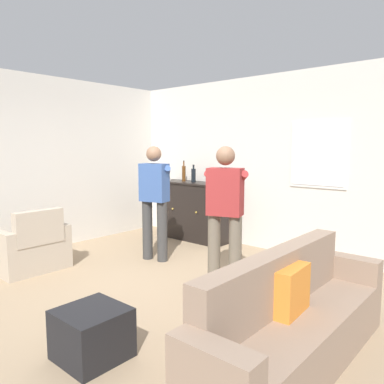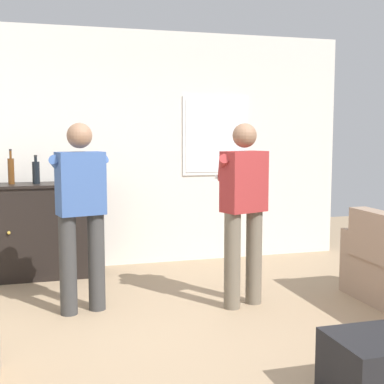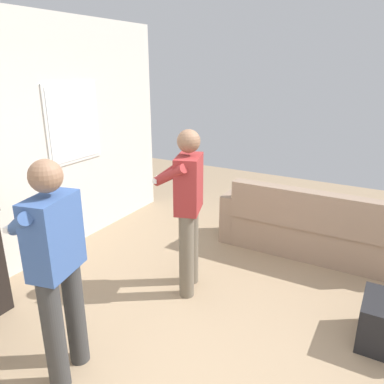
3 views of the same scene
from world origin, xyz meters
TOP-DOWN VIEW (x-y plane):
  - ground at (0.00, 0.00)m, footprint 10.40×10.40m
  - wall_back_with_window at (0.02, 2.66)m, footprint 5.20×0.15m
  - sideboard_cabinet at (-1.21, 2.30)m, footprint 1.43×0.49m
  - bottle_wine_green at (-1.45, 2.33)m, footprint 0.07×0.07m
  - bottle_liquor_amber at (-1.20, 2.31)m, footprint 0.08×0.08m
  - ottoman at (0.71, -1.13)m, footprint 0.50×0.50m
  - person_standing_left at (-0.82, 1.00)m, footprint 0.54×0.51m
  - person_standing_right at (0.62, 0.78)m, footprint 0.53×0.52m

SIDE VIEW (x-z plane):
  - ground at x=0.00m, z-range 0.00..0.00m
  - ottoman at x=0.71m, z-range 0.00..0.40m
  - sideboard_cabinet at x=-1.21m, z-range 0.00..1.04m
  - person_standing_left at x=-0.82m, z-range 0.10..1.78m
  - person_standing_right at x=0.62m, z-range 0.10..1.78m
  - bottle_liquor_amber at x=-1.20m, z-range 1.01..1.33m
  - bottle_wine_green at x=-1.45m, z-range 1.00..1.38m
  - wall_back_with_window at x=0.02m, z-range 0.00..2.80m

